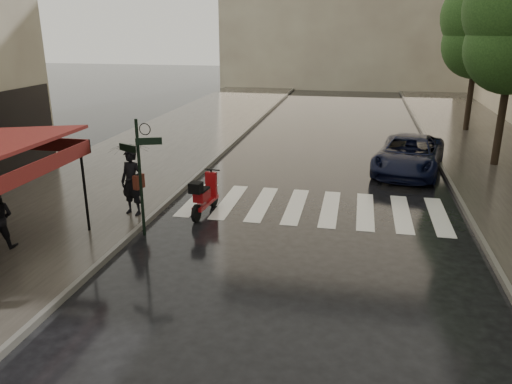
% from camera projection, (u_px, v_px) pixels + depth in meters
% --- Properties ---
extents(ground, '(120.00, 120.00, 0.00)m').
position_uv_depth(ground, '(140.00, 297.00, 10.22)').
color(ground, black).
rests_on(ground, ground).
extents(sidewalk_near, '(6.00, 60.00, 0.12)m').
position_uv_depth(sidewalk_near, '(158.00, 149.00, 22.21)').
color(sidewalk_near, '#38332D').
rests_on(sidewalk_near, ground).
extents(curb_near, '(0.12, 60.00, 0.16)m').
position_uv_depth(curb_near, '(224.00, 152.00, 21.62)').
color(curb_near, '#595651').
rests_on(curb_near, ground).
extents(curb_far, '(0.12, 60.00, 0.16)m').
position_uv_depth(curb_far, '(439.00, 163.00, 19.92)').
color(curb_far, '#595651').
rests_on(curb_far, ground).
extents(crosswalk, '(7.85, 3.20, 0.01)m').
position_uv_depth(crosswalk, '(313.00, 207.00, 15.22)').
color(crosswalk, silver).
rests_on(crosswalk, ground).
extents(signpost, '(1.17, 0.29, 3.10)m').
position_uv_depth(signpost, '(140.00, 168.00, 12.65)').
color(signpost, black).
rests_on(signpost, ground).
extents(tree_far, '(3.80, 3.80, 8.16)m').
position_uv_depth(tree_far, '(480.00, 22.00, 24.29)').
color(tree_far, black).
rests_on(tree_far, sidewalk_far).
extents(pedestrian_with_umbrella, '(1.36, 1.37, 2.58)m').
position_uv_depth(pedestrian_with_umbrella, '(130.00, 156.00, 13.85)').
color(pedestrian_with_umbrella, black).
rests_on(pedestrian_with_umbrella, sidewalk_near).
extents(scooter, '(0.54, 1.83, 1.20)m').
position_uv_depth(scooter, '(204.00, 196.00, 14.49)').
color(scooter, black).
rests_on(scooter, ground).
extents(parked_car, '(3.18, 5.22, 1.35)m').
position_uv_depth(parked_car, '(409.00, 155.00, 18.71)').
color(parked_car, black).
rests_on(parked_car, ground).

